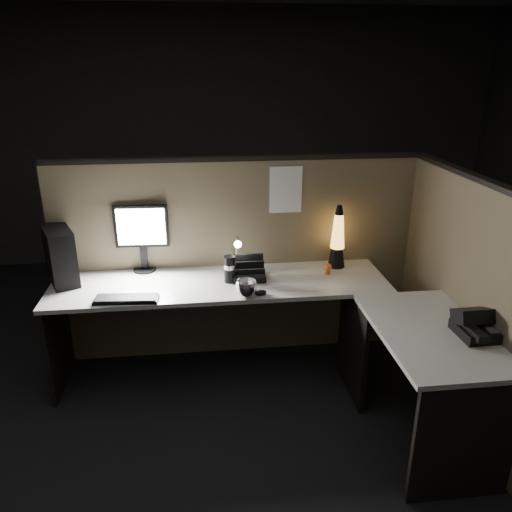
{
  "coord_description": "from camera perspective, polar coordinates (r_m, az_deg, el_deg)",
  "views": [
    {
      "loc": [
        -0.27,
        -2.53,
        2.13
      ],
      "look_at": [
        0.07,
        0.35,
        1.01
      ],
      "focal_mm": 35.0,
      "sensor_mm": 36.0,
      "label": 1
    }
  ],
  "objects": [
    {
      "name": "room_shell",
      "position": [
        2.6,
        -0.58,
        9.81
      ],
      "size": [
        6.0,
        6.0,
        6.0
      ],
      "color": "silver",
      "rests_on": "ground"
    },
    {
      "name": "monitor",
      "position": [
        3.62,
        -12.93,
        2.75
      ],
      "size": [
        0.38,
        0.16,
        0.48
      ],
      "rotation": [
        0.0,
        0.0,
        -0.05
      ],
      "color": "black",
      "rests_on": "desk"
    },
    {
      "name": "clip_lamp",
      "position": [
        3.54,
        -2.19,
        0.45
      ],
      "size": [
        0.05,
        0.2,
        0.26
      ],
      "color": "white",
      "rests_on": "desk"
    },
    {
      "name": "figurine",
      "position": [
        3.58,
        8.21,
        -1.29
      ],
      "size": [
        0.06,
        0.06,
        0.06
      ],
      "primitive_type": "sphere",
      "color": "orange",
      "rests_on": "desk"
    },
    {
      "name": "pc_tower",
      "position": [
        3.62,
        -21.47,
        0.05
      ],
      "size": [
        0.29,
        0.39,
        0.38
      ],
      "primitive_type": "cube",
      "rotation": [
        0.0,
        0.0,
        0.4
      ],
      "color": "black",
      "rests_on": "desk"
    },
    {
      "name": "travel_mug",
      "position": [
        3.4,
        -3.02,
        -1.5
      ],
      "size": [
        0.08,
        0.08,
        0.19
      ],
      "primitive_type": "cylinder",
      "color": "black",
      "rests_on": "desk"
    },
    {
      "name": "floor",
      "position": [
        3.32,
        -0.47,
        -18.75
      ],
      "size": [
        6.0,
        6.0,
        0.0
      ],
      "primitive_type": "plane",
      "color": "black",
      "rests_on": "ground"
    },
    {
      "name": "lava_lamp",
      "position": [
        3.67,
        9.3,
        1.64
      ],
      "size": [
        0.13,
        0.13,
        0.47
      ],
      "color": "black",
      "rests_on": "desk"
    },
    {
      "name": "steel_mug",
      "position": [
        3.2,
        -1.12,
        -3.74
      ],
      "size": [
        0.17,
        0.17,
        0.11
      ],
      "primitive_type": "imported",
      "rotation": [
        0.0,
        0.0,
        0.31
      ],
      "color": "silver",
      "rests_on": "desk"
    },
    {
      "name": "pinned_paper",
      "position": [
        3.59,
        3.42,
        7.55
      ],
      "size": [
        0.23,
        0.0,
        0.33
      ],
      "primitive_type": "cube",
      "color": "white",
      "rests_on": "partition_back"
    },
    {
      "name": "desk",
      "position": [
        3.22,
        2.2,
        -7.64
      ],
      "size": [
        2.6,
        1.6,
        0.73
      ],
      "color": "beige",
      "rests_on": "ground"
    },
    {
      "name": "partition_right",
      "position": [
        3.38,
        22.39,
        -4.69
      ],
      "size": [
        0.06,
        1.66,
        1.5
      ],
      "primitive_type": "cube",
      "color": "brown",
      "rests_on": "ground"
    },
    {
      "name": "desk_phone",
      "position": [
        3.03,
        24.18,
        -7.12
      ],
      "size": [
        0.27,
        0.28,
        0.16
      ],
      "rotation": [
        0.0,
        0.0,
        0.03
      ],
      "color": "black",
      "rests_on": "desk"
    },
    {
      "name": "keyboard",
      "position": [
        3.27,
        -14.58,
        -4.79
      ],
      "size": [
        0.41,
        0.16,
        0.02
      ],
      "primitive_type": "cube",
      "rotation": [
        0.0,
        0.0,
        -0.07
      ],
      "color": "black",
      "rests_on": "desk"
    },
    {
      "name": "partition_back",
      "position": [
        3.74,
        -2.08,
        -0.55
      ],
      "size": [
        2.66,
        0.06,
        1.5
      ],
      "primitive_type": "cube",
      "color": "brown",
      "rests_on": "ground"
    },
    {
      "name": "organizer",
      "position": [
        3.48,
        -0.92,
        -1.91
      ],
      "size": [
        0.23,
        0.2,
        0.17
      ],
      "rotation": [
        0.0,
        0.0,
        0.0
      ],
      "color": "black",
      "rests_on": "desk"
    },
    {
      "name": "mouse",
      "position": [
        3.24,
        0.52,
        -4.21
      ],
      "size": [
        0.09,
        0.07,
        0.03
      ],
      "primitive_type": "ellipsoid",
      "rotation": [
        0.0,
        0.0,
        0.19
      ],
      "color": "black",
      "rests_on": "desk"
    }
  ]
}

